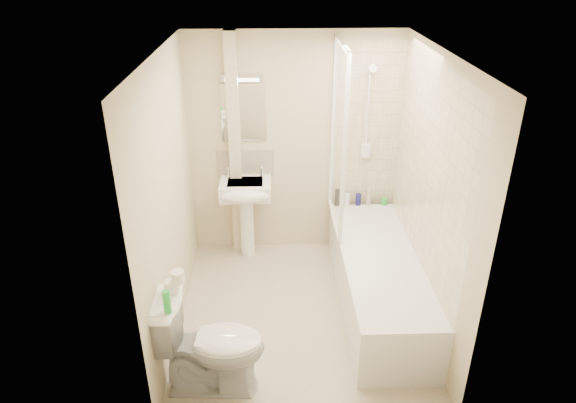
{
  "coord_description": "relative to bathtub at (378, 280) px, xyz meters",
  "views": [
    {
      "loc": [
        -0.23,
        -3.84,
        3.11
      ],
      "look_at": [
        -0.1,
        0.2,
        1.08
      ],
      "focal_mm": 32.0,
      "sensor_mm": 36.0,
      "label": 1
    }
  ],
  "objects": [
    {
      "name": "wall_back",
      "position": [
        -0.75,
        1.14,
        0.91
      ],
      "size": [
        2.2,
        0.02,
        2.4
      ],
      "primitive_type": "cube",
      "color": "beige",
      "rests_on": "ground"
    },
    {
      "name": "floor",
      "position": [
        -0.75,
        -0.11,
        -0.29
      ],
      "size": [
        2.5,
        2.5,
        0.0
      ],
      "primitive_type": "plane",
      "color": "beige",
      "rests_on": "ground"
    },
    {
      "name": "tile_back",
      "position": [
        0.0,
        1.12,
        1.14
      ],
      "size": [
        0.7,
        0.01,
        1.75
      ],
      "primitive_type": "cube",
      "color": "beige",
      "rests_on": "wall_back"
    },
    {
      "name": "tile_right",
      "position": [
        0.34,
        0.0,
        1.14
      ],
      "size": [
        0.01,
        2.1,
        1.75
      ],
      "primitive_type": "cube",
      "color": "beige",
      "rests_on": "wall_right"
    },
    {
      "name": "bottle_cream",
      "position": [
        0.07,
        1.05,
        0.36
      ],
      "size": [
        0.05,
        0.05,
        0.19
      ],
      "primitive_type": "cylinder",
      "color": "#C6B299",
      "rests_on": "bathtub"
    },
    {
      "name": "bottle_black_a",
      "position": [
        -0.28,
        1.05,
        0.35
      ],
      "size": [
        0.05,
        0.05,
        0.19
      ],
      "primitive_type": "cylinder",
      "color": "black",
      "rests_on": "bathtub"
    },
    {
      "name": "mirror",
      "position": [
        -1.27,
        1.12,
        1.29
      ],
      "size": [
        0.46,
        0.01,
        0.6
      ],
      "primitive_type": "cube",
      "color": "white",
      "rests_on": "wall_back"
    },
    {
      "name": "bottle_white_a",
      "position": [
        -0.17,
        1.05,
        0.33
      ],
      "size": [
        0.06,
        0.06,
        0.13
      ],
      "primitive_type": "cylinder",
      "color": "white",
      "rests_on": "bathtub"
    },
    {
      "name": "splashback",
      "position": [
        -1.27,
        1.13,
        0.74
      ],
      "size": [
        0.6,
        0.02,
        0.3
      ],
      "primitive_type": "cube",
      "color": "beige",
      "rests_on": "wall_back"
    },
    {
      "name": "pipe_boxing",
      "position": [
        -1.37,
        1.08,
        0.91
      ],
      "size": [
        0.12,
        0.12,
        2.4
      ],
      "primitive_type": "cube",
      "color": "beige",
      "rests_on": "ground"
    },
    {
      "name": "shower_fixture",
      "position": [
        -0.0,
        1.08,
        1.26
      ],
      "size": [
        0.1,
        0.16,
        0.99
      ],
      "color": "white",
      "rests_on": "wall_back"
    },
    {
      "name": "toilet_roll_lower",
      "position": [
        -1.73,
        -0.86,
        0.58
      ],
      "size": [
        0.11,
        0.11,
        0.09
      ],
      "primitive_type": "cylinder",
      "color": "white",
      "rests_on": "toilet"
    },
    {
      "name": "ceiling",
      "position": [
        -0.75,
        -0.11,
        2.11
      ],
      "size": [
        2.2,
        2.5,
        0.02
      ],
      "primitive_type": "cube",
      "color": "white",
      "rests_on": "wall_back"
    },
    {
      "name": "toilet",
      "position": [
        -1.47,
        -0.96,
        0.13
      ],
      "size": [
        0.55,
        0.86,
        0.83
      ],
      "primitive_type": "imported",
      "rotation": [
        0.0,
        0.0,
        1.52
      ],
      "color": "white",
      "rests_on": "ground"
    },
    {
      "name": "toilet_roll_upper",
      "position": [
        -1.68,
        -0.86,
        0.68
      ],
      "size": [
        0.1,
        0.1,
        0.09
      ],
      "primitive_type": "cylinder",
      "color": "white",
      "rests_on": "toilet_roll_lower"
    },
    {
      "name": "bottle_green",
      "position": [
        0.24,
        1.05,
        0.3
      ],
      "size": [
        0.07,
        0.07,
        0.08
      ],
      "primitive_type": "cylinder",
      "color": "green",
      "rests_on": "bathtub"
    },
    {
      "name": "strip_light",
      "position": [
        -1.27,
        1.1,
        1.66
      ],
      "size": [
        0.42,
        0.07,
        0.07
      ],
      "primitive_type": "cube",
      "color": "silver",
      "rests_on": "wall_back"
    },
    {
      "name": "pedestal_sink",
      "position": [
        -1.27,
        0.9,
        0.43
      ],
      "size": [
        0.53,
        0.49,
        1.03
      ],
      "color": "white",
      "rests_on": "ground"
    },
    {
      "name": "wall_left",
      "position": [
        -1.85,
        -0.11,
        0.91
      ],
      "size": [
        0.02,
        2.5,
        2.4
      ],
      "primitive_type": "cube",
      "color": "beige",
      "rests_on": "ground"
    },
    {
      "name": "bottle_blue",
      "position": [
        -0.05,
        1.05,
        0.33
      ],
      "size": [
        0.06,
        0.06,
        0.13
      ],
      "primitive_type": "cylinder",
      "color": "navy",
      "rests_on": "bathtub"
    },
    {
      "name": "wall_right",
      "position": [
        0.35,
        -0.11,
        0.91
      ],
      "size": [
        0.02,
        2.5,
        2.4
      ],
      "primitive_type": "cube",
      "color": "beige",
      "rests_on": "ground"
    },
    {
      "name": "shower_screen",
      "position": [
        -0.35,
        0.69,
        1.16
      ],
      "size": [
        0.04,
        0.92,
        1.8
      ],
      "color": "white",
      "rests_on": "bathtub"
    },
    {
      "name": "green_bottle",
      "position": [
        -1.72,
        -1.09,
        0.63
      ],
      "size": [
        0.05,
        0.05,
        0.18
      ],
      "primitive_type": "cylinder",
      "color": "green",
      "rests_on": "toilet"
    },
    {
      "name": "bathtub",
      "position": [
        0.0,
        0.0,
        0.0
      ],
      "size": [
        0.7,
        2.1,
        0.55
      ],
      "color": "white",
      "rests_on": "ground"
    }
  ]
}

